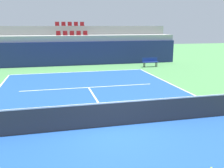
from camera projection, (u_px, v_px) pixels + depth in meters
ground_plane at (113, 126)px, 9.75m from camera, size 80.00×80.00×0.00m
court_surface at (113, 126)px, 9.75m from camera, size 11.00×24.00×0.01m
baseline_far at (79, 72)px, 21.05m from camera, size 11.00×0.10×0.00m
service_line_far at (89, 87)px, 15.80m from camera, size 8.26×0.10×0.00m
centre_service_line at (98, 102)px, 12.77m from camera, size 0.10×6.40×0.00m
back_wall at (74, 54)px, 24.33m from camera, size 20.80×0.30×2.28m
stands_tier_lower at (73, 50)px, 25.55m from camera, size 20.80×2.40×2.83m
stands_tier_upper at (71, 43)px, 27.71m from camera, size 20.80×2.40×3.75m
seating_row_lower at (72, 34)px, 25.29m from camera, size 3.12×0.44×0.44m
seating_row_upper at (70, 25)px, 27.35m from camera, size 3.12×0.44×0.44m
tennis_net at (113, 114)px, 9.63m from camera, size 11.08×0.08×1.07m
player_bench at (150, 61)px, 23.71m from camera, size 1.50×0.40×0.85m
tennis_ball_0 at (211, 168)px, 6.80m from camera, size 0.07×0.07×0.07m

